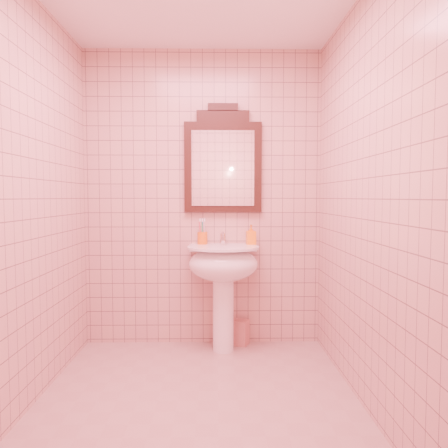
{
  "coord_description": "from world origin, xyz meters",
  "views": [
    {
      "loc": [
        0.12,
        -2.63,
        1.26
      ],
      "look_at": [
        0.17,
        0.55,
        1.06
      ],
      "focal_mm": 35.0,
      "sensor_mm": 36.0,
      "label": 1
    }
  ],
  "objects_px": {
    "pedestal_sink": "(223,271)",
    "toothbrush_cup": "(202,238)",
    "soap_dispenser": "(251,235)",
    "towel": "(238,332)",
    "mirror": "(223,162)"
  },
  "relations": [
    {
      "from": "toothbrush_cup",
      "to": "towel",
      "type": "xyz_separation_m",
      "value": [
        0.3,
        0.01,
        -0.81
      ]
    },
    {
      "from": "mirror",
      "to": "soap_dispenser",
      "type": "distance_m",
      "value": 0.65
    },
    {
      "from": "mirror",
      "to": "towel",
      "type": "bearing_deg",
      "value": -15.87
    },
    {
      "from": "towel",
      "to": "toothbrush_cup",
      "type": "bearing_deg",
      "value": -178.07
    },
    {
      "from": "mirror",
      "to": "soap_dispenser",
      "type": "height_order",
      "value": "mirror"
    },
    {
      "from": "pedestal_sink",
      "to": "soap_dispenser",
      "type": "height_order",
      "value": "soap_dispenser"
    },
    {
      "from": "pedestal_sink",
      "to": "toothbrush_cup",
      "type": "height_order",
      "value": "toothbrush_cup"
    },
    {
      "from": "soap_dispenser",
      "to": "towel",
      "type": "xyz_separation_m",
      "value": [
        -0.11,
        0.03,
        -0.84
      ]
    },
    {
      "from": "mirror",
      "to": "towel",
      "type": "relative_size",
      "value": 4.3
    },
    {
      "from": "mirror",
      "to": "towel",
      "type": "height_order",
      "value": "mirror"
    },
    {
      "from": "soap_dispenser",
      "to": "towel",
      "type": "distance_m",
      "value": 0.85
    },
    {
      "from": "pedestal_sink",
      "to": "soap_dispenser",
      "type": "relative_size",
      "value": 5.17
    },
    {
      "from": "soap_dispenser",
      "to": "toothbrush_cup",
      "type": "bearing_deg",
      "value": 171.64
    },
    {
      "from": "pedestal_sink",
      "to": "mirror",
      "type": "relative_size",
      "value": 0.95
    },
    {
      "from": "pedestal_sink",
      "to": "towel",
      "type": "bearing_deg",
      "value": 52.46
    }
  ]
}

